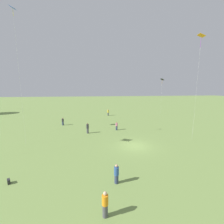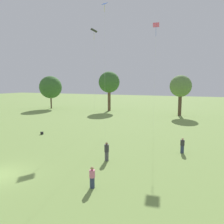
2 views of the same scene
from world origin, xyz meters
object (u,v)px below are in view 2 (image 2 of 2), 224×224
kite_3 (156,31)px  picnic_bag_1 (42,133)px  person_2 (182,146)px  kite_1 (105,16)px  kite_8 (94,34)px  person_3 (92,178)px  person_0 (107,152)px

kite_3 → picnic_bag_1: (-14.81, -8.78, -15.20)m
person_2 → kite_1: (-10.83, 3.20, 15.65)m
kite_1 → picnic_bag_1: 18.89m
kite_8 → picnic_bag_1: kite_8 is taller
kite_1 → person_3: bearing=-15.1°
person_2 → kite_3: kite_3 is taller
kite_3 → kite_8: (-10.19, -0.57, 0.23)m
picnic_bag_1 → person_2: bearing=-2.4°
person_0 → person_3: person_0 is taller
kite_8 → kite_1: bearing=-134.4°
kite_3 → picnic_bag_1: kite_3 is taller
person_0 → person_2: 8.58m
person_2 → picnic_bag_1: 20.15m
picnic_bag_1 → kite_3: bearing=30.7°
picnic_bag_1 → person_0: bearing=-25.0°
person_2 → kite_3: 18.25m
person_2 → picnic_bag_1: (-20.13, 0.83, -0.63)m
person_2 → kite_8: bearing=146.5°
person_0 → person_2: person_0 is taller
picnic_bag_1 → kite_8: bearing=60.7°
person_3 → kite_3: kite_3 is taller
person_0 → kite_1: kite_1 is taller
person_0 → person_2: bearing=-25.0°
person_2 → kite_3: size_ratio=0.10×
person_2 → kite_1: kite_1 is taller
person_0 → kite_1: (-4.24, 8.70, 15.55)m
person_0 → picnic_bag_1: 14.96m
person_0 → kite_3: kite_3 is taller
kite_1 → picnic_bag_1: bearing=-112.3°
person_3 → kite_1: 21.88m
person_0 → person_3: 5.66m
kite_3 → picnic_bag_1: size_ratio=35.93×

